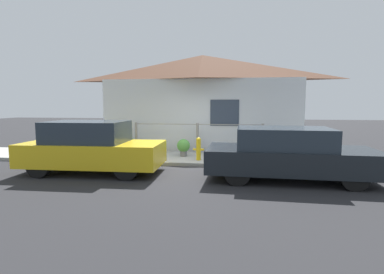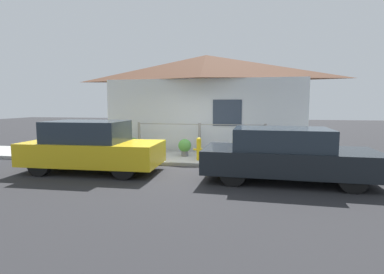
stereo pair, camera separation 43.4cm
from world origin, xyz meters
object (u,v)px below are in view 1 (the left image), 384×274
object	(u,v)px
car_right	(288,154)
potted_plant_by_fence	(131,145)
fire_hydrant	(199,148)
car_left	(92,148)
potted_plant_near_hydrant	(183,146)

from	to	relation	value
car_right	potted_plant_by_fence	bearing A→B (deg)	151.54
fire_hydrant	potted_plant_by_fence	world-z (taller)	fire_hydrant
car_right	potted_plant_by_fence	distance (m)	6.15
car_left	potted_plant_by_fence	size ratio (longest dim) A/B	7.37
car_left	fire_hydrant	size ratio (longest dim) A/B	5.23
car_left	fire_hydrant	distance (m)	3.33
car_right	fire_hydrant	distance (m)	3.09
potted_plant_near_hydrant	potted_plant_by_fence	bearing A→B (deg)	163.53
car_right	fire_hydrant	size ratio (longest dim) A/B	5.67
car_left	potted_plant_near_hydrant	xyz separation A→B (m)	(2.20, 2.43, -0.26)
fire_hydrant	car_right	bearing A→B (deg)	-34.71
car_right	potted_plant_by_fence	size ratio (longest dim) A/B	7.98
car_right	potted_plant_by_fence	world-z (taller)	car_right
car_left	fire_hydrant	xyz separation A→B (m)	(2.82, 1.76, -0.22)
car_left	car_right	bearing A→B (deg)	-1.93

